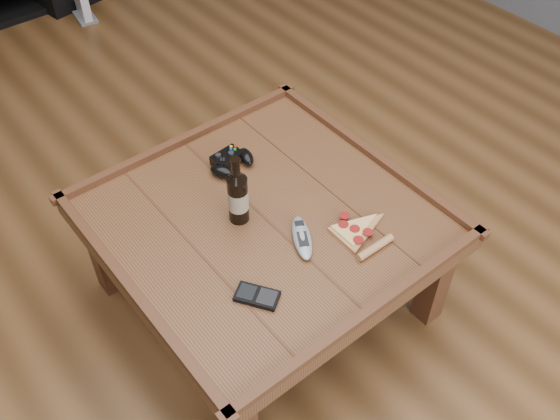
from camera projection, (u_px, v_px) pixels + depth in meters
ground at (266, 298)px, 2.35m from camera, size 6.00×6.00×0.00m
coffee_table at (264, 229)px, 2.07m from camera, size 1.03×1.03×0.48m
beer_bottle at (238, 196)px, 1.95m from camera, size 0.07×0.07×0.26m
game_controller at (231, 161)px, 2.18m from camera, size 0.19×0.13×0.05m
pizza_slice at (357, 233)px, 1.97m from camera, size 0.16×0.25×0.03m
smartphone at (257, 296)px, 1.80m from camera, size 0.13×0.14×0.02m
remote_control at (302, 238)px, 1.95m from camera, size 0.14×0.19×0.03m
game_console at (82, 2)px, 3.72m from camera, size 0.13×0.20×0.24m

